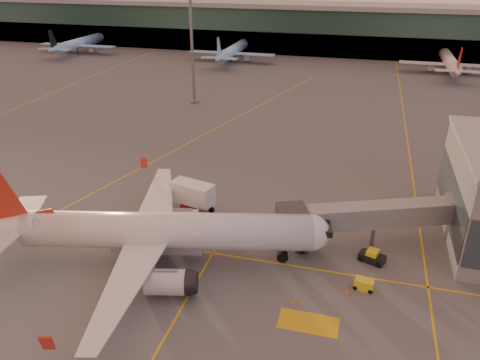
% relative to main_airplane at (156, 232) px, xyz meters
% --- Properties ---
extents(ground, '(600.00, 600.00, 0.00)m').
position_rel_main_airplane_xyz_m(ground, '(0.80, -1.78, -4.05)').
color(ground, '#4C4F54').
rests_on(ground, ground).
extents(taxi_markings, '(100.12, 173.00, 0.01)m').
position_rel_main_airplane_xyz_m(taxi_markings, '(-6.53, 42.71, -4.04)').
color(taxi_markings, gold).
rests_on(taxi_markings, ground).
extents(terminal, '(400.00, 20.00, 17.60)m').
position_rel_main_airplane_xyz_m(terminal, '(0.80, 140.01, 4.72)').
color(terminal, '#19382D').
rests_on(terminal, ground).
extents(mast_west_near, '(2.40, 2.40, 25.60)m').
position_rel_main_airplane_xyz_m(mast_west_near, '(-19.20, 64.22, 10.82)').
color(mast_west_near, slate).
rests_on(mast_west_near, ground).
extents(distant_aircraft_row, '(225.00, 34.00, 13.00)m').
position_rel_main_airplane_xyz_m(distant_aircraft_row, '(-52.95, 116.22, -4.05)').
color(distant_aircraft_row, '#95CBF9').
rests_on(distant_aircraft_row, ground).
extents(main_airplane, '(40.77, 37.13, 12.45)m').
position_rel_main_airplane_xyz_m(main_airplane, '(0.00, 0.00, 0.00)').
color(main_airplane, silver).
rests_on(main_airplane, ground).
extents(jet_bridge, '(24.36, 12.35, 6.07)m').
position_rel_main_airplane_xyz_m(jet_bridge, '(25.91, 10.58, 0.20)').
color(jet_bridge, slate).
rests_on(jet_bridge, ground).
extents(catering_truck, '(6.52, 4.05, 4.70)m').
position_rel_main_airplane_xyz_m(catering_truck, '(0.07, 11.94, -1.37)').
color(catering_truck, maroon).
rests_on(catering_truck, ground).
extents(gpu_cart, '(2.25, 1.54, 1.22)m').
position_rel_main_airplane_xyz_m(gpu_cart, '(23.91, 1.09, -3.45)').
color(gpu_cart, yellow).
rests_on(gpu_cart, ground).
extents(pushback_tug, '(3.36, 2.51, 1.54)m').
position_rel_main_airplane_xyz_m(pushback_tug, '(24.66, 6.62, -3.42)').
color(pushback_tug, black).
rests_on(pushback_tug, ground).
extents(cone_nose, '(0.46, 0.46, 0.58)m').
position_rel_main_airplane_xyz_m(cone_nose, '(22.24, -0.16, -3.77)').
color(cone_nose, orange).
rests_on(cone_nose, ground).
extents(cone_tail, '(0.50, 0.50, 0.64)m').
position_rel_main_airplane_xyz_m(cone_tail, '(-21.04, -0.76, -3.74)').
color(cone_tail, orange).
rests_on(cone_tail, ground).
extents(cone_fwd, '(0.44, 0.44, 0.55)m').
position_rel_main_airplane_xyz_m(cone_fwd, '(16.88, -3.26, -3.78)').
color(cone_fwd, orange).
rests_on(cone_fwd, ground).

